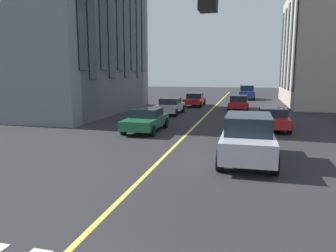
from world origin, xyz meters
TOP-DOWN VIEW (x-y plane):
  - lane_centre_line at (20.00, 0.00)m, footprint 80.00×0.16m
  - car_red_trailing at (29.40, -2.51)m, footprint 3.90×1.89m
  - car_silver_parked_a at (24.66, 3.12)m, footprint 4.40×1.95m
  - car_blue_oncoming at (42.40, -3.22)m, footprint 4.70×2.14m
  - car_red_mid at (32.05, 2.18)m, footprint 4.40×1.95m
  - car_silver_far at (10.85, -3.40)m, footprint 4.70×2.14m
  - car_red_near at (18.87, -4.90)m, footprint 4.40×1.95m
  - car_green_parked_b at (16.33, 2.59)m, footprint 4.40×1.95m

SIDE VIEW (x-z plane):
  - lane_centre_line at x=20.00m, z-range 0.00..0.01m
  - car_red_trailing at x=29.40m, z-range 0.00..1.40m
  - car_silver_parked_a at x=24.66m, z-range 0.02..1.39m
  - car_red_mid at x=32.05m, z-range 0.02..1.39m
  - car_red_near at x=18.87m, z-range 0.02..1.39m
  - car_green_parked_b at x=16.33m, z-range 0.02..1.39m
  - car_blue_oncoming at x=42.40m, z-range 0.03..1.91m
  - car_silver_far at x=10.85m, z-range 0.03..1.91m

